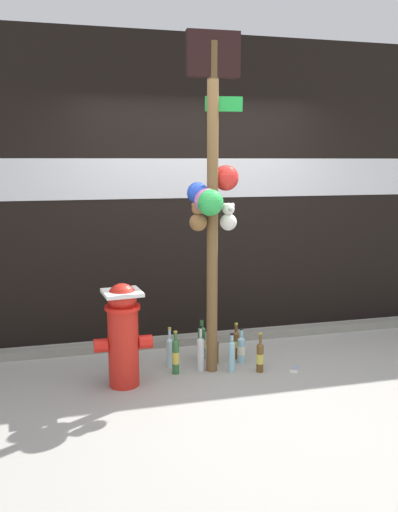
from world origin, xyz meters
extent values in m
plane|color=#9E9B93|center=(0.00, 0.00, 0.00)|extent=(14.00, 14.00, 0.00)
cube|color=black|center=(0.00, 1.51, 1.55)|extent=(10.00, 0.20, 3.10)
cube|color=silver|center=(0.68, 1.40, 1.67)|extent=(5.27, 0.01, 0.40)
cube|color=gray|center=(0.00, 1.07, 0.04)|extent=(8.00, 0.12, 0.08)
cylinder|color=brown|center=(-0.14, 0.35, 1.40)|extent=(0.10, 0.10, 2.79)
cube|color=#198C33|center=(-0.04, 0.35, 2.31)|extent=(0.31, 0.06, 0.12)
cube|color=black|center=(-0.14, 0.35, 2.69)|extent=(0.44, 0.09, 0.36)
sphere|color=red|center=(0.00, 0.42, 1.70)|extent=(0.22, 0.22, 0.22)
sphere|color=blue|center=(-0.25, 0.41, 1.58)|extent=(0.18, 0.18, 0.18)
sphere|color=#D66BB2|center=(-0.20, 0.28, 1.52)|extent=(0.22, 0.22, 0.22)
sphere|color=green|center=(-0.19, 0.24, 1.51)|extent=(0.22, 0.22, 0.22)
sphere|color=brown|center=(-0.27, 0.32, 1.34)|extent=(0.15, 0.15, 0.15)
sphere|color=brown|center=(-0.27, 0.32, 1.45)|extent=(0.11, 0.11, 0.11)
sphere|color=brown|center=(-0.31, 0.32, 1.48)|extent=(0.04, 0.04, 0.04)
sphere|color=brown|center=(-0.24, 0.32, 1.48)|extent=(0.04, 0.04, 0.04)
sphere|color=brown|center=(-0.27, 0.28, 1.45)|extent=(0.04, 0.04, 0.04)
sphere|color=silver|center=(-0.01, 0.29, 1.34)|extent=(0.14, 0.14, 0.14)
sphere|color=silver|center=(-0.01, 0.29, 1.45)|extent=(0.10, 0.10, 0.10)
sphere|color=silver|center=(-0.05, 0.29, 1.48)|extent=(0.04, 0.04, 0.04)
sphere|color=silver|center=(0.02, 0.29, 1.48)|extent=(0.04, 0.04, 0.04)
sphere|color=#9D9992|center=(-0.01, 0.25, 1.45)|extent=(0.04, 0.04, 0.04)
cylinder|color=red|center=(-0.93, 0.24, 0.33)|extent=(0.25, 0.25, 0.66)
cylinder|color=red|center=(-0.93, 0.24, 0.67)|extent=(0.29, 0.29, 0.03)
sphere|color=red|center=(-0.93, 0.24, 0.75)|extent=(0.24, 0.24, 0.24)
cylinder|color=red|center=(-1.11, 0.24, 0.36)|extent=(0.11, 0.11, 0.11)
cylinder|color=red|center=(-0.75, 0.24, 0.36)|extent=(0.11, 0.11, 0.11)
cube|color=white|center=(-0.93, 0.24, 0.79)|extent=(0.33, 0.33, 0.03)
cylinder|color=brown|center=(0.27, 0.22, 0.12)|extent=(0.06, 0.06, 0.24)
cone|color=brown|center=(0.27, 0.22, 0.26)|extent=(0.06, 0.06, 0.02)
cylinder|color=brown|center=(0.27, 0.22, 0.31)|extent=(0.02, 0.02, 0.08)
cylinder|color=#D8C64C|center=(0.27, 0.22, 0.12)|extent=(0.06, 0.06, 0.09)
cylinder|color=gold|center=(0.27, 0.22, 0.35)|extent=(0.03, 0.03, 0.01)
cylinder|color=#B2DBEA|center=(-0.48, 0.55, 0.12)|extent=(0.06, 0.06, 0.24)
cone|color=#B2DBEA|center=(-0.48, 0.55, 0.26)|extent=(0.06, 0.06, 0.02)
cylinder|color=#B2DBEA|center=(-0.48, 0.55, 0.31)|extent=(0.03, 0.03, 0.08)
cylinder|color=gold|center=(-0.48, 0.55, 0.36)|extent=(0.03, 0.03, 0.01)
cylinder|color=brown|center=(-0.06, 0.51, 0.10)|extent=(0.06, 0.06, 0.20)
cone|color=brown|center=(-0.06, 0.51, 0.21)|extent=(0.06, 0.06, 0.02)
cylinder|color=brown|center=(-0.06, 0.51, 0.26)|extent=(0.03, 0.03, 0.08)
cylinder|color=gold|center=(-0.06, 0.51, 0.31)|extent=(0.03, 0.03, 0.01)
cylinder|color=silver|center=(-0.23, 0.38, 0.14)|extent=(0.07, 0.07, 0.29)
cone|color=silver|center=(-0.23, 0.38, 0.30)|extent=(0.07, 0.07, 0.03)
cylinder|color=silver|center=(-0.23, 0.38, 0.35)|extent=(0.02, 0.02, 0.08)
cylinder|color=black|center=(-0.23, 0.38, 0.40)|extent=(0.03, 0.03, 0.01)
cylinder|color=#337038|center=(-0.46, 0.36, 0.15)|extent=(0.06, 0.06, 0.30)
cone|color=#337038|center=(-0.46, 0.36, 0.31)|extent=(0.06, 0.06, 0.02)
cylinder|color=#337038|center=(-0.46, 0.36, 0.35)|extent=(0.03, 0.03, 0.06)
cylinder|color=#D8C64C|center=(-0.46, 0.36, 0.15)|extent=(0.06, 0.06, 0.11)
cylinder|color=gold|center=(-0.46, 0.36, 0.38)|extent=(0.03, 0.03, 0.01)
cylinder|color=#93CCE0|center=(0.03, 0.28, 0.13)|extent=(0.06, 0.06, 0.26)
cone|color=#93CCE0|center=(0.03, 0.28, 0.28)|extent=(0.06, 0.06, 0.02)
cylinder|color=#93CCE0|center=(0.03, 0.28, 0.31)|extent=(0.03, 0.03, 0.05)
cylinder|color=black|center=(0.03, 0.28, 0.35)|extent=(0.03, 0.03, 0.01)
cylinder|color=#93CCE0|center=(0.18, 0.47, 0.11)|extent=(0.07, 0.07, 0.23)
cone|color=#93CCE0|center=(0.18, 0.47, 0.24)|extent=(0.07, 0.07, 0.03)
cylinder|color=#93CCE0|center=(0.18, 0.47, 0.29)|extent=(0.03, 0.03, 0.06)
cylinder|color=silver|center=(0.18, 0.47, 0.12)|extent=(0.07, 0.07, 0.08)
cylinder|color=black|center=(0.18, 0.47, 0.32)|extent=(0.04, 0.04, 0.01)
cylinder|color=brown|center=(0.16, 0.58, 0.12)|extent=(0.06, 0.06, 0.24)
cone|color=brown|center=(0.16, 0.58, 0.26)|extent=(0.06, 0.06, 0.02)
cylinder|color=brown|center=(0.16, 0.58, 0.30)|extent=(0.03, 0.03, 0.07)
cylinder|color=#D8C64C|center=(0.16, 0.58, 0.15)|extent=(0.06, 0.06, 0.06)
cylinder|color=gold|center=(0.16, 0.58, 0.34)|extent=(0.03, 0.03, 0.01)
cylinder|color=#337038|center=(-0.15, 0.65, 0.15)|extent=(0.07, 0.07, 0.30)
cone|color=#337038|center=(-0.15, 0.65, 0.31)|extent=(0.07, 0.07, 0.03)
cylinder|color=#337038|center=(-0.15, 0.65, 0.35)|extent=(0.03, 0.03, 0.06)
cylinder|color=#D8C64C|center=(-0.15, 0.65, 0.14)|extent=(0.07, 0.07, 0.08)
cylinder|color=black|center=(-0.15, 0.65, 0.39)|extent=(0.04, 0.04, 0.01)
cube|color=silver|center=(0.56, 0.14, 0.00)|extent=(0.09, 0.09, 0.01)
cube|color=silver|center=(0.21, 0.59, 0.00)|extent=(0.11, 0.11, 0.01)
cube|color=#8C99B2|center=(0.62, 0.22, 0.00)|extent=(0.11, 0.13, 0.01)
camera|label=1|loc=(-1.35, -3.96, 1.85)|focal=37.15mm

